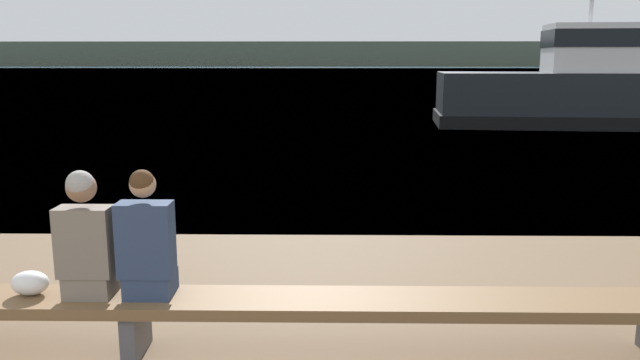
{
  "coord_description": "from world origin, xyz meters",
  "views": [
    {
      "loc": [
        1.74,
        -1.58,
        2.31
      ],
      "look_at": [
        1.62,
        6.0,
        0.83
      ],
      "focal_mm": 35.0,
      "sensor_mm": 36.0,
      "label": 1
    }
  ],
  "objects_px": {
    "person_left": "(86,240)",
    "tugboat_red": "(583,94)",
    "bench_main": "(135,306)",
    "shopping_bag": "(30,283)",
    "person_right": "(146,242)"
  },
  "relations": [
    {
      "from": "person_right",
      "to": "tugboat_red",
      "type": "bearing_deg",
      "value": 59.56
    },
    {
      "from": "bench_main",
      "to": "person_left",
      "type": "xyz_separation_m",
      "value": [
        -0.34,
        -0.0,
        0.54
      ]
    },
    {
      "from": "shopping_bag",
      "to": "tugboat_red",
      "type": "bearing_deg",
      "value": 57.23
    },
    {
      "from": "person_left",
      "to": "person_right",
      "type": "distance_m",
      "value": 0.47
    },
    {
      "from": "bench_main",
      "to": "shopping_bag",
      "type": "distance_m",
      "value": 0.84
    },
    {
      "from": "person_left",
      "to": "person_right",
      "type": "xyz_separation_m",
      "value": [
        0.47,
        0.0,
        -0.02
      ]
    },
    {
      "from": "tugboat_red",
      "to": "person_right",
      "type": "bearing_deg",
      "value": 155.11
    },
    {
      "from": "person_left",
      "to": "tugboat_red",
      "type": "relative_size",
      "value": 0.1
    },
    {
      "from": "person_left",
      "to": "tugboat_red",
      "type": "distance_m",
      "value": 20.29
    },
    {
      "from": "tugboat_red",
      "to": "bench_main",
      "type": "bearing_deg",
      "value": 154.8
    },
    {
      "from": "person_left",
      "to": "person_right",
      "type": "height_order",
      "value": "person_right"
    },
    {
      "from": "bench_main",
      "to": "tugboat_red",
      "type": "xyz_separation_m",
      "value": [
        10.28,
        17.28,
        0.71
      ]
    },
    {
      "from": "person_right",
      "to": "tugboat_red",
      "type": "xyz_separation_m",
      "value": [
        10.16,
        17.28,
        0.19
      ]
    },
    {
      "from": "bench_main",
      "to": "tugboat_red",
      "type": "distance_m",
      "value": 20.12
    },
    {
      "from": "bench_main",
      "to": "person_right",
      "type": "distance_m",
      "value": 0.54
    }
  ]
}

